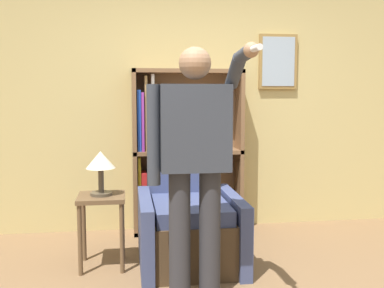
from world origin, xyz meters
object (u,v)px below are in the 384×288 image
(person_standing, at_px, (195,156))
(table_lamp, at_px, (101,164))
(armchair, at_px, (189,221))
(side_table, at_px, (102,210))
(bookcase, at_px, (174,156))

(person_standing, height_order, table_lamp, person_standing)
(armchair, height_order, table_lamp, armchair)
(side_table, distance_m, table_lamp, 0.39)
(bookcase, distance_m, table_lamp, 1.13)
(armchair, xyz_separation_m, person_standing, (-0.06, -0.73, 0.66))
(table_lamp, bearing_deg, armchair, 1.82)
(bookcase, bearing_deg, table_lamp, -128.18)
(side_table, xyz_separation_m, table_lamp, (-0.00, 0.00, 0.39))
(bookcase, relative_size, side_table, 2.78)
(bookcase, distance_m, side_table, 1.17)
(person_standing, bearing_deg, side_table, 133.57)
(armchair, xyz_separation_m, side_table, (-0.73, -0.02, 0.13))
(armchair, xyz_separation_m, table_lamp, (-0.73, -0.02, 0.52))
(person_standing, bearing_deg, armchair, 85.59)
(side_table, bearing_deg, table_lamp, 135.00)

